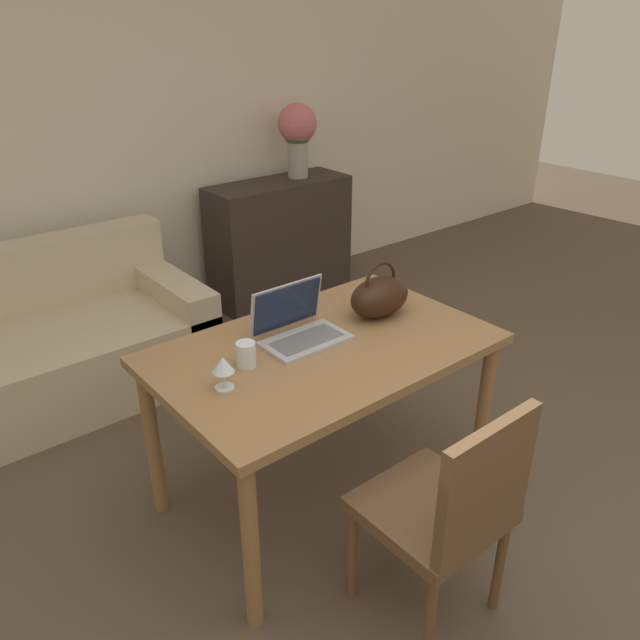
{
  "coord_description": "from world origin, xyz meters",
  "views": [
    {
      "loc": [
        -1.4,
        -0.92,
        1.97
      ],
      "look_at": [
        -0.01,
        0.79,
        0.88
      ],
      "focal_mm": 35.0,
      "sensor_mm": 36.0,
      "label": 1
    }
  ],
  "objects_px": {
    "laptop": "(297,324)",
    "wine_glass": "(223,366)",
    "couch": "(29,356)",
    "handbag": "(380,296)",
    "flower_vase": "(297,131)",
    "chair": "(449,507)",
    "drinking_glass": "(246,354)"
  },
  "relations": [
    {
      "from": "couch",
      "to": "laptop",
      "type": "height_order",
      "value": "laptop"
    },
    {
      "from": "wine_glass",
      "to": "handbag",
      "type": "distance_m",
      "value": 0.85
    },
    {
      "from": "laptop",
      "to": "wine_glass",
      "type": "distance_m",
      "value": 0.46
    },
    {
      "from": "couch",
      "to": "handbag",
      "type": "bearing_deg",
      "value": -53.68
    },
    {
      "from": "handbag",
      "to": "wine_glass",
      "type": "bearing_deg",
      "value": -174.1
    },
    {
      "from": "laptop",
      "to": "chair",
      "type": "bearing_deg",
      "value": -93.18
    },
    {
      "from": "chair",
      "to": "drinking_glass",
      "type": "xyz_separation_m",
      "value": [
        -0.24,
        0.82,
        0.3
      ]
    },
    {
      "from": "couch",
      "to": "drinking_glass",
      "type": "bearing_deg",
      "value": -74.27
    },
    {
      "from": "wine_glass",
      "to": "flower_vase",
      "type": "xyz_separation_m",
      "value": [
        1.84,
        1.98,
        0.36
      ]
    },
    {
      "from": "laptop",
      "to": "flower_vase",
      "type": "height_order",
      "value": "flower_vase"
    },
    {
      "from": "drinking_glass",
      "to": "wine_glass",
      "type": "bearing_deg",
      "value": -150.37
    },
    {
      "from": "drinking_glass",
      "to": "wine_glass",
      "type": "relative_size",
      "value": 0.77
    },
    {
      "from": "laptop",
      "to": "couch",
      "type": "bearing_deg",
      "value": 116.04
    },
    {
      "from": "flower_vase",
      "to": "chair",
      "type": "bearing_deg",
      "value": -118.19
    },
    {
      "from": "chair",
      "to": "laptop",
      "type": "bearing_deg",
      "value": 86.73
    },
    {
      "from": "drinking_glass",
      "to": "handbag",
      "type": "height_order",
      "value": "handbag"
    },
    {
      "from": "chair",
      "to": "flower_vase",
      "type": "xyz_separation_m",
      "value": [
        1.45,
        2.71,
        0.7
      ]
    },
    {
      "from": "wine_glass",
      "to": "flower_vase",
      "type": "height_order",
      "value": "flower_vase"
    },
    {
      "from": "couch",
      "to": "handbag",
      "type": "height_order",
      "value": "handbag"
    },
    {
      "from": "drinking_glass",
      "to": "flower_vase",
      "type": "bearing_deg",
      "value": 48.13
    },
    {
      "from": "laptop",
      "to": "drinking_glass",
      "type": "relative_size",
      "value": 3.56
    },
    {
      "from": "laptop",
      "to": "handbag",
      "type": "height_order",
      "value": "handbag"
    },
    {
      "from": "chair",
      "to": "couch",
      "type": "height_order",
      "value": "chair"
    },
    {
      "from": "laptop",
      "to": "drinking_glass",
      "type": "height_order",
      "value": "laptop"
    },
    {
      "from": "flower_vase",
      "to": "handbag",
      "type": "bearing_deg",
      "value": -117.76
    },
    {
      "from": "chair",
      "to": "drinking_glass",
      "type": "distance_m",
      "value": 0.91
    },
    {
      "from": "chair",
      "to": "wine_glass",
      "type": "height_order",
      "value": "chair"
    },
    {
      "from": "laptop",
      "to": "wine_glass",
      "type": "relative_size",
      "value": 2.74
    },
    {
      "from": "drinking_glass",
      "to": "wine_glass",
      "type": "xyz_separation_m",
      "value": [
        -0.15,
        -0.08,
        0.04
      ]
    },
    {
      "from": "chair",
      "to": "couch",
      "type": "xyz_separation_m",
      "value": [
        -0.68,
        2.37,
        -0.23
      ]
    },
    {
      "from": "chair",
      "to": "couch",
      "type": "distance_m",
      "value": 2.48
    },
    {
      "from": "laptop",
      "to": "drinking_glass",
      "type": "bearing_deg",
      "value": -167.57
    }
  ]
}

